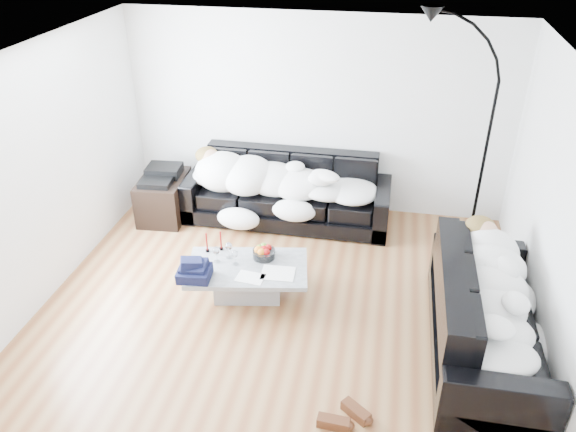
% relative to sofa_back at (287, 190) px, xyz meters
% --- Properties ---
extents(ground, '(5.00, 5.00, 0.00)m').
position_rel_sofa_back_xyz_m(ground, '(0.30, -1.76, -0.44)').
color(ground, brown).
rests_on(ground, ground).
extents(wall_back, '(5.00, 0.02, 2.60)m').
position_rel_sofa_back_xyz_m(wall_back, '(0.30, 0.49, 0.86)').
color(wall_back, silver).
rests_on(wall_back, ground).
extents(wall_left, '(0.02, 4.50, 2.60)m').
position_rel_sofa_back_xyz_m(wall_left, '(-2.20, -1.76, 0.86)').
color(wall_left, silver).
rests_on(wall_left, ground).
extents(wall_right, '(0.02, 4.50, 2.60)m').
position_rel_sofa_back_xyz_m(wall_right, '(2.80, -1.76, 0.86)').
color(wall_right, silver).
rests_on(wall_right, ground).
extents(ceiling, '(5.00, 5.00, 0.00)m').
position_rel_sofa_back_xyz_m(ceiling, '(0.30, -1.76, 2.16)').
color(ceiling, white).
rests_on(ceiling, ground).
extents(sofa_back, '(2.67, 0.92, 0.87)m').
position_rel_sofa_back_xyz_m(sofa_back, '(0.00, 0.00, 0.00)').
color(sofa_back, black).
rests_on(sofa_back, ground).
extents(sofa_right, '(0.95, 2.21, 0.89)m').
position_rel_sofa_back_xyz_m(sofa_right, '(2.31, -2.07, 0.01)').
color(sofa_right, black).
rests_on(sofa_right, ground).
extents(sleeper_back, '(2.26, 0.78, 0.45)m').
position_rel_sofa_back_xyz_m(sleeper_back, '(0.00, -0.05, 0.21)').
color(sleeper_back, white).
rests_on(sleeper_back, sofa_back).
extents(sleeper_right, '(0.80, 1.89, 0.46)m').
position_rel_sofa_back_xyz_m(sleeper_right, '(2.31, -2.07, 0.22)').
color(sleeper_right, white).
rests_on(sleeper_right, sofa_right).
extents(teal_cushion, '(0.42, 0.38, 0.20)m').
position_rel_sofa_back_xyz_m(teal_cushion, '(2.25, -1.39, 0.28)').
color(teal_cushion, '#0D5E3C').
rests_on(teal_cushion, sofa_right).
extents(coffee_table, '(1.38, 0.95, 0.37)m').
position_rel_sofa_back_xyz_m(coffee_table, '(-0.10, -1.69, -0.25)').
color(coffee_table, '#939699').
rests_on(coffee_table, ground).
extents(fruit_bowl, '(0.27, 0.27, 0.15)m').
position_rel_sofa_back_xyz_m(fruit_bowl, '(0.04, -1.49, 0.01)').
color(fruit_bowl, white).
rests_on(fruit_bowl, coffee_table).
extents(wine_glass_a, '(0.09, 0.09, 0.19)m').
position_rel_sofa_back_xyz_m(wine_glass_a, '(-0.33, -1.57, 0.03)').
color(wine_glass_a, white).
rests_on(wine_glass_a, coffee_table).
extents(wine_glass_b, '(0.10, 0.10, 0.19)m').
position_rel_sofa_back_xyz_m(wine_glass_b, '(-0.44, -1.67, 0.03)').
color(wine_glass_b, white).
rests_on(wine_glass_b, coffee_table).
extents(wine_glass_c, '(0.08, 0.08, 0.17)m').
position_rel_sofa_back_xyz_m(wine_glass_c, '(-0.23, -1.68, 0.02)').
color(wine_glass_c, white).
rests_on(wine_glass_c, coffee_table).
extents(candle_left, '(0.05, 0.05, 0.23)m').
position_rel_sofa_back_xyz_m(candle_left, '(-0.60, -1.50, 0.05)').
color(candle_left, maroon).
rests_on(candle_left, coffee_table).
extents(candle_right, '(0.05, 0.05, 0.23)m').
position_rel_sofa_back_xyz_m(candle_right, '(-0.46, -1.43, 0.05)').
color(candle_right, maroon).
rests_on(candle_right, coffee_table).
extents(newspaper_a, '(0.36, 0.28, 0.01)m').
position_rel_sofa_back_xyz_m(newspaper_a, '(0.25, -1.76, -0.06)').
color(newspaper_a, silver).
rests_on(newspaper_a, coffee_table).
extents(newspaper_b, '(0.30, 0.23, 0.01)m').
position_rel_sofa_back_xyz_m(newspaper_b, '(-0.02, -1.89, -0.06)').
color(newspaper_b, silver).
rests_on(newspaper_b, coffee_table).
extents(navy_jacket, '(0.37, 0.31, 0.18)m').
position_rel_sofa_back_xyz_m(navy_jacket, '(-0.62, -1.99, 0.10)').
color(navy_jacket, black).
rests_on(navy_jacket, coffee_table).
extents(shoes, '(0.52, 0.44, 0.10)m').
position_rel_sofa_back_xyz_m(shoes, '(1.11, -3.19, -0.38)').
color(shoes, '#472311').
rests_on(shoes, ground).
extents(av_cabinet, '(0.63, 0.86, 0.57)m').
position_rel_sofa_back_xyz_m(av_cabinet, '(-1.63, -0.23, -0.15)').
color(av_cabinet, black).
rests_on(av_cabinet, ground).
extents(stereo, '(0.47, 0.38, 0.13)m').
position_rel_sofa_back_xyz_m(stereo, '(-1.63, -0.23, 0.19)').
color(stereo, black).
rests_on(stereo, av_cabinet).
extents(floor_lamp, '(0.91, 0.45, 2.42)m').
position_rel_sofa_back_xyz_m(floor_lamp, '(2.40, 0.16, 0.77)').
color(floor_lamp, black).
rests_on(floor_lamp, ground).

